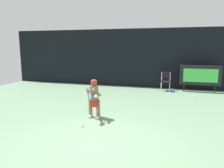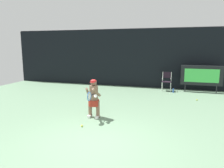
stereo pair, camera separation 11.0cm
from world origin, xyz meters
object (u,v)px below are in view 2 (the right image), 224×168
tennis_racket (89,96)px  tennis_ball_loose (197,100)px  umpire_chair (167,80)px  scoreboard (201,76)px  water_bottle (173,91)px  tennis_player (94,97)px  tennis_ball_spare (82,126)px

tennis_racket → tennis_ball_loose: (3.76, 4.21, -0.87)m
umpire_chair → tennis_ball_loose: (1.52, -1.95, -0.58)m
scoreboard → water_bottle: scoreboard is taller
tennis_player → tennis_racket: size_ratio=2.33×
water_bottle → tennis_player: bearing=-117.2°
umpire_chair → tennis_player: tennis_player is taller
tennis_racket → tennis_ball_spare: tennis_racket is taller
water_bottle → tennis_racket: bearing=-114.8°
scoreboard → umpire_chair: scoreboard is taller
umpire_chair → water_bottle: umpire_chair is taller
umpire_chair → water_bottle: size_ratio=4.08×
umpire_chair → tennis_racket: umpire_chair is taller
tennis_racket → tennis_ball_spare: (-0.07, -0.51, -0.87)m
water_bottle → tennis_racket: (-2.64, -5.70, 0.78)m
tennis_player → tennis_racket: 0.51m
tennis_player → tennis_ball_loose: tennis_player is taller
scoreboard → tennis_racket: 7.52m
umpire_chair → tennis_ball_loose: size_ratio=15.88×
water_bottle → tennis_ball_loose: size_ratio=3.90×
scoreboard → tennis_player: 7.14m
water_bottle → tennis_player: size_ratio=0.19×
scoreboard → tennis_racket: size_ratio=3.65×
tennis_player → water_bottle: bearing=62.8°
water_bottle → tennis_racket: size_ratio=0.44×
tennis_ball_loose → tennis_ball_spare: same height
water_bottle → tennis_racket: tennis_racket is taller
scoreboard → tennis_player: (-4.15, -5.81, -0.20)m
scoreboard → tennis_ball_spare: size_ratio=32.35×
scoreboard → tennis_racket: scoreboard is taller
umpire_chair → tennis_ball_spare: size_ratio=15.88×
tennis_player → umpire_chair: bearing=68.1°
water_bottle → tennis_ball_spare: size_ratio=3.90×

